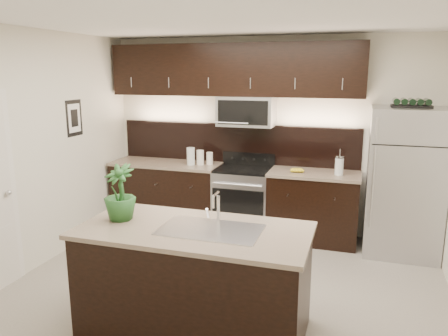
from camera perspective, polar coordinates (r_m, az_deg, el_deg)
ground at (r=4.72m, az=0.06°, el=-15.68°), size 4.50×4.50×0.00m
room_walls at (r=4.20m, az=-1.54°, el=5.17°), size 4.52×4.02×2.71m
counter_run at (r=6.17m, az=0.71°, el=-4.08°), size 3.51×0.65×0.94m
upper_fixtures at (r=6.05m, az=1.41°, el=11.64°), size 3.49×0.40×1.66m
island at (r=3.91m, az=-3.86°, el=-14.29°), size 1.96×0.96×0.94m
sink_faucet at (r=3.67m, az=-1.71°, el=-7.81°), size 0.84×0.50×0.28m
refrigerator at (r=5.78m, az=22.48°, el=-1.69°), size 0.88×0.79×1.82m
wine_rack at (r=5.64m, az=23.29°, el=7.78°), size 0.45×0.28×0.10m
plant at (r=3.96m, az=-13.47°, el=-3.11°), size 0.33×0.33×0.50m
canisters at (r=6.16m, az=-3.42°, el=1.43°), size 0.35×0.20×0.25m
french_press at (r=5.74m, az=14.82°, el=0.32°), size 0.11×0.11×0.32m
bananas at (r=5.78m, az=8.99°, el=-0.26°), size 0.21×0.18×0.06m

